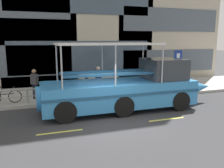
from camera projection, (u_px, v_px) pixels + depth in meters
name	position (u px, v px, depth m)	size (l,w,h in m)	color
ground_plane	(111.00, 119.00, 10.70)	(120.00, 120.00, 0.00)	#333335
sidewalk	(85.00, 92.00, 15.91)	(32.00, 4.80, 0.18)	#A8A59E
curb_edge	(94.00, 101.00, 13.58)	(32.00, 0.18, 0.18)	#B2ADA3
lane_centreline	(117.00, 125.00, 9.93)	(25.80, 0.12, 0.01)	#DBD64C
curb_guardrail	(97.00, 89.00, 13.86)	(11.77, 0.09, 0.79)	gray
parking_sign	(177.00, 63.00, 15.66)	(0.60, 0.12, 2.72)	#4C4F54
leaned_bicycle	(5.00, 97.00, 12.61)	(1.74, 0.46, 0.96)	black
duck_tour_boat	(130.00, 88.00, 12.14)	(9.71, 2.54, 3.44)	#388CD1
pedestrian_near_bow	(148.00, 77.00, 15.73)	(0.21, 0.45, 1.57)	#1E2338
pedestrian_mid_left	(98.00, 77.00, 14.94)	(0.46, 0.31, 1.73)	#47423D
pedestrian_mid_right	(86.00, 81.00, 14.46)	(0.21, 0.43, 1.51)	#47423D
pedestrian_near_stern	(34.00, 81.00, 13.48)	(0.45, 0.33, 1.75)	#1E2338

